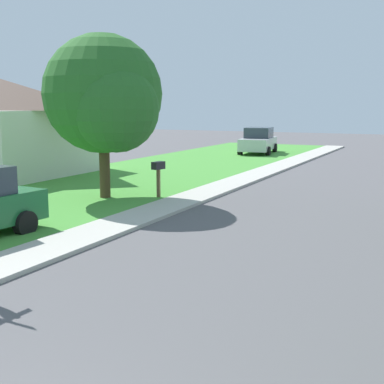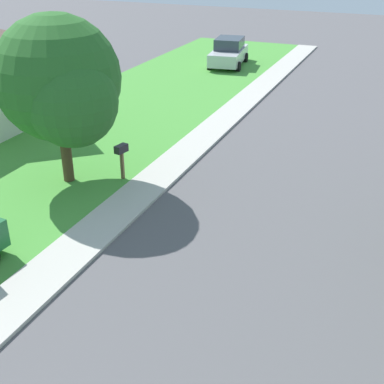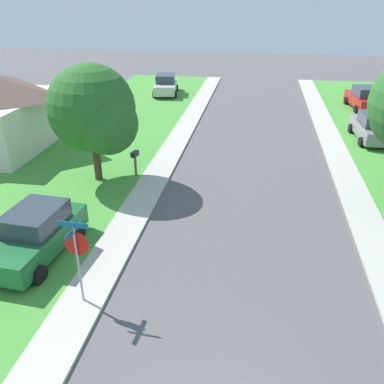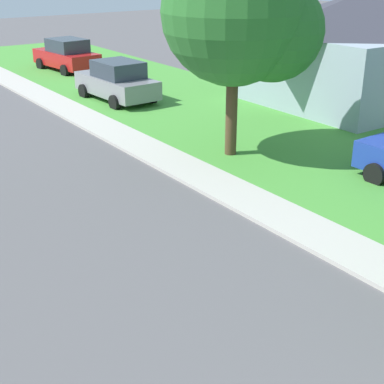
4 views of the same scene
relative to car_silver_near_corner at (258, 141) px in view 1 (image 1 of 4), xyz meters
name	(u,v)px [view 1 (image 1 of 4)]	position (x,y,z in m)	size (l,w,h in m)	color
sidewalk_west	(159,210)	(3.39, -19.55, -0.82)	(1.40, 56.00, 0.10)	#B7B2A8
lawn_west	(39,199)	(-1.31, -19.55, -0.83)	(8.00, 56.00, 0.08)	#479338
car_silver_near_corner	(258,141)	(0.00, 0.00, 0.00)	(2.48, 4.51, 1.76)	silver
tree_across_left	(106,98)	(0.96, -18.69, 2.59)	(4.29, 3.99, 5.60)	#4C3823
mailbox	(158,170)	(2.37, -17.72, 0.14)	(0.33, 0.52, 1.31)	brown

